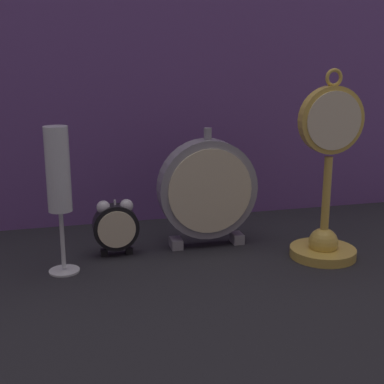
{
  "coord_description": "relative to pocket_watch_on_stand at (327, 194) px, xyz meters",
  "views": [
    {
      "loc": [
        -0.21,
        -0.76,
        0.34
      ],
      "look_at": [
        0.0,
        0.08,
        0.12
      ],
      "focal_mm": 50.0,
      "sensor_mm": 36.0,
      "label": 1
    }
  ],
  "objects": [
    {
      "name": "fabric_backdrop_drape",
      "position": [
        -0.22,
        0.29,
        0.29
      ],
      "size": [
        1.47,
        0.01,
        0.8
      ],
      "primitive_type": "cube",
      "color": "#6B478E",
      "rests_on": "ground_plane"
    },
    {
      "name": "pocket_watch_on_stand",
      "position": [
        0.0,
        0.0,
        0.0
      ],
      "size": [
        0.11,
        0.11,
        0.32
      ],
      "color": "gold",
      "rests_on": "ground_plane"
    },
    {
      "name": "ground_plane",
      "position": [
        -0.22,
        -0.03,
        -0.11
      ],
      "size": [
        4.0,
        4.0,
        0.0
      ],
      "primitive_type": "plane",
      "color": "#232328"
    },
    {
      "name": "champagne_flute",
      "position": [
        -0.44,
        0.04,
        0.04
      ],
      "size": [
        0.05,
        0.05,
        0.24
      ],
      "color": "silver",
      "rests_on": "ground_plane"
    },
    {
      "name": "mantel_clock_silver",
      "position": [
        -0.18,
        0.1,
        -0.01
      ],
      "size": [
        0.18,
        0.04,
        0.22
      ],
      "color": "gray",
      "rests_on": "ground_plane"
    },
    {
      "name": "alarm_clock_twin_bell",
      "position": [
        -0.35,
        0.1,
        -0.06
      ],
      "size": [
        0.08,
        0.03,
        0.1
      ],
      "color": "black",
      "rests_on": "ground_plane"
    }
  ]
}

